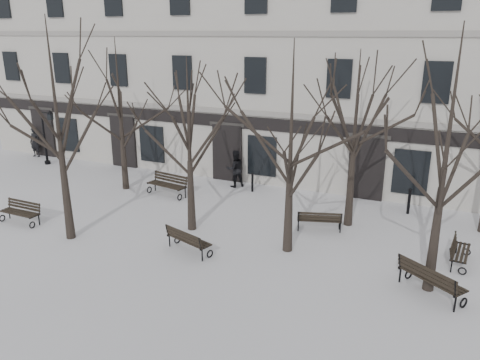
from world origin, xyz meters
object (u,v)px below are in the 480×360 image
Objects in this scene: bench_4 at (319,220)px; bench_5 at (459,251)px; tree_0 at (56,105)px; tree_3 at (449,133)px; bench_1 at (188,240)px; bench_3 at (168,184)px; tree_1 at (189,126)px; bench_2 at (430,278)px; lamp_post at (47,133)px; bench_0 at (21,211)px; tree_2 at (291,124)px.

bench_5 is at bearing 154.32° from bench_4.
tree_3 is (12.44, 1.49, -0.18)m from tree_0.
tree_0 is 4.47× the size of bench_4.
tree_3 is at bearing 165.46° from bench_5.
bench_3 is at bearing -33.30° from bench_1.
tree_1 reaches higher than bench_5.
lamp_post is at bearing 18.18° from bench_2.
bench_0 is at bearing 173.64° from tree_0.
bench_1 is at bearing 3.84° from bench_0.
lamp_post is at bearing 85.76° from bench_5.
tree_0 is at bearing 26.73° from bench_1.
bench_1 is (-7.81, -0.79, -4.28)m from tree_3.
tree_2 is at bearing -17.59° from lamp_post.
bench_2 is (7.83, 0.44, 0.05)m from bench_1.
tree_2 reaches higher than bench_4.
lamp_post is (-20.92, 6.27, 1.29)m from bench_2.
bench_0 is at bearing 37.95° from bench_2.
bench_1 is (-3.12, -1.58, -4.01)m from tree_2.
bench_1 is 14.77m from lamp_post.
bench_4 is at bearing 74.79° from tree_2.
tree_0 is at bearing 40.10° from bench_2.
tree_3 reaches higher than bench_5.
tree_3 reaches higher than bench_0.
bench_2 reaches higher than bench_0.
bench_3 reaches higher than bench_1.
tree_1 is 3.87× the size of bench_5.
bench_2 is at bearing -13.57° from tree_2.
bench_2 is 21.87m from lamp_post.
bench_3 is 9.45m from lamp_post.
bench_0 is (-6.60, -2.24, -3.61)m from tree_1.
tree_1 is 0.91× the size of tree_2.
bench_3 is at bearing 160.68° from tree_3.
bench_0 is 0.89× the size of bench_2.
bench_2 is 0.63× the size of lamp_post.
bench_3 reaches higher than bench_5.
bench_3 is 7.70m from bench_4.
lamp_post is (-9.18, 1.82, 1.29)m from bench_3.
bench_2 is at bearing -86.19° from tree_3.
bench_5 is (12.50, -1.94, -0.10)m from bench_3.
bench_1 is at bearing 27.92° from bench_4.
tree_3 is at bearing -7.02° from tree_1.
tree_0 is 11.67m from lamp_post.
bench_4 is (4.59, 1.83, -3.63)m from tree_1.
tree_2 is at bearing 11.38° from bench_0.
tree_3 reaches higher than bench_1.
bench_2 is at bearing 3.99° from bench_0.
bench_5 is at bearing 12.63° from bench_0.
bench_5 is (13.23, 3.65, -4.50)m from tree_0.
bench_0 is 6.38m from bench_3.
tree_2 is 2.26× the size of lamp_post.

